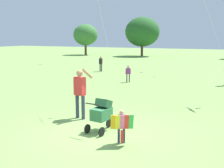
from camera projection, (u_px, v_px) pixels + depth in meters
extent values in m
plane|color=#75994C|center=(100.00, 133.00, 8.44)|extent=(120.00, 120.00, 0.00)
cylinder|color=brown|center=(86.00, 50.00, 44.25)|extent=(0.36, 0.36, 1.59)
ellipsoid|color=#387033|center=(85.00, 35.00, 43.85)|extent=(3.92, 3.53, 3.33)
cylinder|color=brown|center=(142.00, 51.00, 41.29)|extent=(0.36, 0.36, 1.54)
ellipsoid|color=#235623|center=(142.00, 32.00, 40.81)|extent=(5.09, 4.58, 4.32)
cylinder|color=#33384C|center=(124.00, 135.00, 7.66)|extent=(0.07, 0.07, 0.46)
cylinder|color=#33384C|center=(119.00, 135.00, 7.65)|extent=(0.07, 0.07, 0.46)
cube|color=#4C4C56|center=(121.00, 121.00, 7.59)|extent=(0.24, 0.21, 0.35)
cylinder|color=tan|center=(126.00, 121.00, 7.60)|extent=(0.05, 0.05, 0.31)
cylinder|color=tan|center=(117.00, 122.00, 7.59)|extent=(0.05, 0.05, 0.31)
sphere|color=tan|center=(122.00, 112.00, 7.55)|extent=(0.12, 0.12, 0.12)
cube|color=green|center=(131.00, 122.00, 7.42)|extent=(0.18, 0.19, 0.43)
cube|color=red|center=(127.00, 122.00, 7.42)|extent=(0.18, 0.19, 0.43)
cube|color=pink|center=(122.00, 122.00, 7.41)|extent=(0.18, 0.19, 0.43)
cube|color=yellow|center=(118.00, 122.00, 7.40)|extent=(0.18, 0.19, 0.43)
cube|color=#F4A319|center=(113.00, 122.00, 7.39)|extent=(0.18, 0.19, 0.43)
cube|color=red|center=(122.00, 137.00, 7.46)|extent=(0.08, 0.05, 0.36)
cylinder|color=#33384C|center=(77.00, 106.00, 9.98)|extent=(0.13, 0.13, 0.86)
cylinder|color=#33384C|center=(83.00, 107.00, 9.83)|extent=(0.13, 0.13, 0.86)
cube|color=red|center=(80.00, 86.00, 9.78)|extent=(0.40, 0.28, 0.65)
cylinder|color=#A37556|center=(75.00, 87.00, 9.91)|extent=(0.09, 0.09, 0.57)
cylinder|color=#A37556|center=(87.00, 74.00, 9.69)|extent=(0.16, 0.53, 0.41)
sphere|color=#A37556|center=(80.00, 73.00, 9.70)|extent=(0.22, 0.22, 0.22)
cylinder|color=black|center=(109.00, 123.00, 8.97)|extent=(0.07, 0.28, 0.28)
cylinder|color=black|center=(87.00, 129.00, 8.44)|extent=(0.07, 0.28, 0.28)
cylinder|color=black|center=(102.00, 132.00, 8.17)|extent=(0.07, 0.28, 0.28)
cube|color=#337247|center=(101.00, 114.00, 8.55)|extent=(0.50, 0.68, 0.36)
cube|color=#235031|center=(104.00, 103.00, 8.61)|extent=(0.46, 0.45, 0.35)
cylinder|color=black|center=(93.00, 104.00, 8.10)|extent=(0.49, 0.08, 0.04)
cylinder|color=silver|center=(106.00, 37.00, 10.24)|extent=(0.46, 1.88, 5.80)
cylinder|color=silver|center=(219.00, 43.00, 12.01)|extent=(1.89, 1.46, 5.26)
cylinder|color=#232328|center=(102.00, 68.00, 23.22)|extent=(0.09, 0.09, 0.63)
cylinder|color=#232328|center=(100.00, 68.00, 23.36)|extent=(0.09, 0.09, 0.63)
cube|color=black|center=(101.00, 61.00, 23.20)|extent=(0.32, 0.26, 0.47)
cylinder|color=#A37556|center=(102.00, 62.00, 23.08)|extent=(0.07, 0.07, 0.42)
cylinder|color=#A37556|center=(99.00, 61.00, 23.33)|extent=(0.07, 0.07, 0.42)
sphere|color=#A37556|center=(101.00, 57.00, 23.14)|extent=(0.16, 0.16, 0.16)
cylinder|color=#4C4C51|center=(129.00, 78.00, 17.83)|extent=(0.08, 0.08, 0.53)
cylinder|color=#4C4C51|center=(127.00, 78.00, 17.81)|extent=(0.08, 0.08, 0.53)
cube|color=purple|center=(128.00, 71.00, 17.74)|extent=(0.27, 0.25, 0.40)
cylinder|color=#A37556|center=(130.00, 71.00, 17.76)|extent=(0.06, 0.06, 0.35)
cylinder|color=#A37556|center=(126.00, 71.00, 17.73)|extent=(0.06, 0.06, 0.35)
sphere|color=#A37556|center=(128.00, 67.00, 17.69)|extent=(0.14, 0.14, 0.14)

